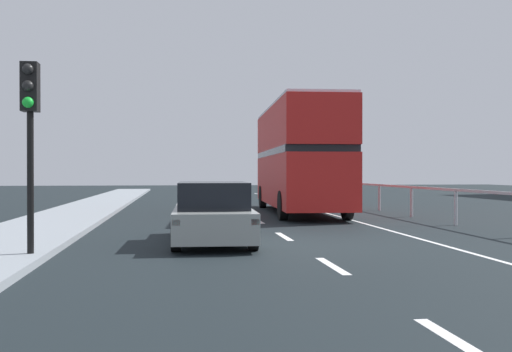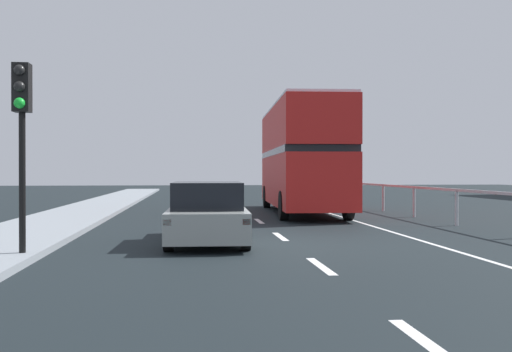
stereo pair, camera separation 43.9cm
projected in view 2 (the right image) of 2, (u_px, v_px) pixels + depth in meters
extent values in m
cube|color=black|center=(288.00, 245.00, 13.88)|extent=(74.96, 120.00, 0.10)
cube|color=silver|center=(429.00, 345.00, 5.66)|extent=(0.16, 1.91, 0.01)
cube|color=silver|center=(321.00, 266.00, 10.40)|extent=(0.16, 1.91, 0.01)
cube|color=silver|center=(280.00, 236.00, 15.15)|extent=(0.16, 1.91, 0.01)
cube|color=silver|center=(259.00, 221.00, 19.89)|extent=(0.16, 1.91, 0.01)
cube|color=silver|center=(246.00, 212.00, 24.64)|extent=(0.16, 1.91, 0.01)
cube|color=silver|center=(237.00, 205.00, 29.38)|extent=(0.16, 1.91, 0.01)
cube|color=silver|center=(231.00, 201.00, 34.13)|extent=(0.16, 1.91, 0.01)
cube|color=silver|center=(226.00, 197.00, 38.87)|extent=(0.16, 1.91, 0.01)
cube|color=silver|center=(222.00, 194.00, 43.62)|extent=(0.16, 1.91, 0.01)
cube|color=silver|center=(332.00, 214.00, 23.17)|extent=(0.12, 46.00, 0.01)
cube|color=#B3B2B9|center=(398.00, 186.00, 23.45)|extent=(0.08, 42.00, 0.08)
cylinder|color=#B3B2B9|center=(457.00, 208.00, 18.23)|extent=(0.10, 0.10, 1.08)
cylinder|color=#B3B2B9|center=(414.00, 202.00, 21.71)|extent=(0.10, 0.10, 1.08)
cylinder|color=#B3B2B9|center=(383.00, 198.00, 25.19)|extent=(0.10, 0.10, 1.08)
cylinder|color=#B3B2B9|center=(360.00, 195.00, 28.67)|extent=(0.10, 0.10, 1.08)
cylinder|color=#B3B2B9|center=(342.00, 192.00, 32.15)|extent=(0.10, 0.10, 1.08)
cylinder|color=#B3B2B9|center=(327.00, 190.00, 35.63)|extent=(0.10, 0.10, 1.08)
cylinder|color=#B3B2B9|center=(315.00, 189.00, 39.11)|extent=(0.10, 0.10, 1.08)
cylinder|color=#B3B2B9|center=(305.00, 187.00, 42.59)|extent=(0.10, 0.10, 1.08)
cube|color=red|center=(302.00, 180.00, 23.75)|extent=(2.86, 10.22, 1.92)
cube|color=black|center=(302.00, 153.00, 23.74)|extent=(2.86, 9.82, 0.24)
cube|color=red|center=(302.00, 129.00, 23.74)|extent=(2.86, 10.22, 1.63)
cube|color=silver|center=(302.00, 107.00, 23.73)|extent=(2.80, 10.01, 0.10)
cube|color=black|center=(287.00, 177.00, 28.78)|extent=(2.17, 0.14, 1.35)
cube|color=yellow|center=(287.00, 128.00, 28.77)|extent=(1.45, 0.10, 0.28)
cylinder|color=black|center=(267.00, 197.00, 27.34)|extent=(0.32, 1.01, 1.00)
cylinder|color=black|center=(315.00, 197.00, 27.48)|extent=(0.32, 1.01, 1.00)
cylinder|color=black|center=(284.00, 206.00, 20.23)|extent=(0.32, 1.01, 1.00)
cylinder|color=black|center=(348.00, 205.00, 20.37)|extent=(0.32, 1.01, 1.00)
cube|color=gray|center=(207.00, 221.00, 13.93)|extent=(1.88, 4.52, 0.63)
cube|color=black|center=(207.00, 195.00, 13.70)|extent=(1.61, 2.50, 0.59)
cube|color=red|center=(167.00, 222.00, 11.67)|extent=(0.16, 0.06, 0.12)
cube|color=red|center=(247.00, 222.00, 11.79)|extent=(0.16, 0.06, 0.12)
cylinder|color=black|center=(176.00, 223.00, 15.40)|extent=(0.22, 0.65, 0.64)
cylinder|color=black|center=(238.00, 223.00, 15.53)|extent=(0.22, 0.65, 0.64)
cylinder|color=black|center=(169.00, 236.00, 12.34)|extent=(0.22, 0.65, 0.64)
cylinder|color=black|center=(246.00, 235.00, 12.47)|extent=(0.22, 0.65, 0.64)
cylinder|color=black|center=(22.00, 158.00, 11.08)|extent=(0.12, 0.12, 3.50)
cube|color=black|center=(22.00, 88.00, 11.07)|extent=(0.30, 0.30, 0.90)
sphere|color=black|center=(19.00, 70.00, 10.90)|extent=(0.20, 0.20, 0.20)
sphere|color=black|center=(19.00, 87.00, 10.90)|extent=(0.20, 0.20, 0.20)
sphere|color=green|center=(19.00, 103.00, 10.91)|extent=(0.20, 0.20, 0.20)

